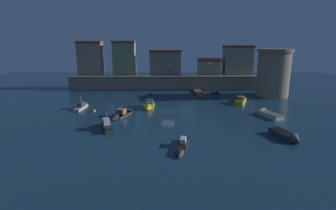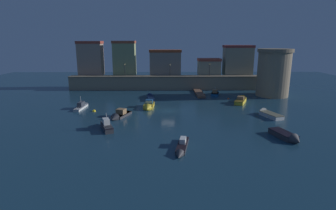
{
  "view_description": "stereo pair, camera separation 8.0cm",
  "coord_description": "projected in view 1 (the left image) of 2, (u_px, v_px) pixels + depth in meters",
  "views": [
    {
      "loc": [
        -0.65,
        -49.99,
        13.23
      ],
      "look_at": [
        0.0,
        2.6,
        0.54
      ],
      "focal_mm": 28.71,
      "sensor_mm": 36.0,
      "label": 1
    },
    {
      "loc": [
        -0.57,
        -49.99,
        13.23
      ],
      "look_at": [
        0.0,
        2.6,
        0.54
      ],
      "focal_mm": 28.71,
      "sensor_mm": 36.0,
      "label": 2
    }
  ],
  "objects": [
    {
      "name": "moored_boat_3",
      "position": [
        288.0,
        136.0,
        36.78
      ],
      "size": [
        3.13,
        5.67,
        1.7
      ],
      "rotation": [
        0.0,
        0.0,
        -1.3
      ],
      "color": "#333338",
      "rests_on": "ground"
    },
    {
      "name": "quay_wall",
      "position": [
        167.0,
        83.0,
        73.93
      ],
      "size": [
        53.2,
        3.21,
        3.77
      ],
      "color": "gray",
      "rests_on": "ground"
    },
    {
      "name": "moored_boat_1",
      "position": [
        267.0,
        114.0,
        48.22
      ],
      "size": [
        3.48,
        5.91,
        1.7
      ],
      "rotation": [
        0.0,
        0.0,
        1.9
      ],
      "color": "silver",
      "rests_on": "ground"
    },
    {
      "name": "moored_boat_0",
      "position": [
        241.0,
        100.0,
        58.94
      ],
      "size": [
        4.36,
        6.88,
        1.9
      ],
      "rotation": [
        0.0,
        0.0,
        1.15
      ],
      "color": "gold",
      "rests_on": "ground"
    },
    {
      "name": "ground_plane",
      "position": [
        168.0,
        111.0,
        51.71
      ],
      "size": [
        131.19,
        131.19,
        0.0
      ],
      "primitive_type": "plane",
      "color": "#19384C"
    },
    {
      "name": "mooring_buoy_0",
      "position": [
        94.0,
        111.0,
        51.32
      ],
      "size": [
        0.7,
        0.7,
        0.7
      ],
      "primitive_type": "sphere",
      "color": "yellow",
      "rests_on": "ground"
    },
    {
      "name": "fortress_tower",
      "position": [
        273.0,
        72.0,
        64.52
      ],
      "size": [
        8.17,
        8.17,
        11.31
      ],
      "color": "gray",
      "rests_on": "ground"
    },
    {
      "name": "moored_boat_6",
      "position": [
        182.0,
        148.0,
        33.22
      ],
      "size": [
        2.28,
        6.59,
        1.39
      ],
      "rotation": [
        0.0,
        0.0,
        -1.75
      ],
      "color": "#333338",
      "rests_on": "ground"
    },
    {
      "name": "moored_boat_8",
      "position": [
        106.0,
        125.0,
        41.24
      ],
      "size": [
        3.19,
        5.53,
        2.84
      ],
      "rotation": [
        0.0,
        0.0,
        1.96
      ],
      "color": "#333338",
      "rests_on": "ground"
    },
    {
      "name": "mooring_buoy_1",
      "position": [
        228.0,
        99.0,
        62.27
      ],
      "size": [
        0.48,
        0.48,
        0.48
      ],
      "primitive_type": "sphere",
      "color": "#EA4C19",
      "rests_on": "ground"
    },
    {
      "name": "old_town_backdrop",
      "position": [
        165.0,
        60.0,
        75.97
      ],
      "size": [
        49.23,
        4.91,
        9.59
      ],
      "color": "gray",
      "rests_on": "ground"
    },
    {
      "name": "quay_lamp_0",
      "position": [
        125.0,
        68.0,
        72.83
      ],
      "size": [
        0.32,
        0.32,
        3.3
      ],
      "color": "black",
      "rests_on": "quay_wall"
    },
    {
      "name": "quay_lamp_2",
      "position": [
        209.0,
        68.0,
        73.11
      ],
      "size": [
        0.32,
        0.32,
        3.29
      ],
      "color": "black",
      "rests_on": "quay_wall"
    },
    {
      "name": "moored_boat_5",
      "position": [
        82.0,
        106.0,
        53.99
      ],
      "size": [
        1.55,
        6.55,
        2.81
      ],
      "rotation": [
        0.0,
        0.0,
        1.5
      ],
      "color": "silver",
      "rests_on": "ground"
    },
    {
      "name": "moored_boat_9",
      "position": [
        149.0,
        106.0,
        53.53
      ],
      "size": [
        2.15,
        5.3,
        1.99
      ],
      "rotation": [
        0.0,
        0.0,
        -1.63
      ],
      "color": "gold",
      "rests_on": "ground"
    },
    {
      "name": "quay_lamp_1",
      "position": [
        170.0,
        68.0,
        73.0
      ],
      "size": [
        0.32,
        0.32,
        3.15
      ],
      "color": "black",
      "rests_on": "quay_wall"
    },
    {
      "name": "moored_boat_2",
      "position": [
        119.0,
        116.0,
        47.06
      ],
      "size": [
        3.63,
        5.85,
        2.01
      ],
      "rotation": [
        0.0,
        0.0,
        -1.93
      ],
      "color": "#333338",
      "rests_on": "ground"
    },
    {
      "name": "moored_boat_4",
      "position": [
        215.0,
        93.0,
        67.42
      ],
      "size": [
        2.72,
        4.69,
        2.53
      ],
      "rotation": [
        0.0,
        0.0,
        1.32
      ],
      "color": "#195689",
      "rests_on": "ground"
    },
    {
      "name": "pier_dock",
      "position": [
        199.0,
        93.0,
        67.89
      ],
      "size": [
        1.91,
        10.51,
        0.7
      ],
      "color": "brown",
      "rests_on": "ground"
    },
    {
      "name": "moored_boat_7",
      "position": [
        150.0,
        97.0,
        62.57
      ],
      "size": [
        2.16,
        6.56,
        1.29
      ],
      "rotation": [
        0.0,
        0.0,
        1.7
      ],
      "color": "navy",
      "rests_on": "ground"
    }
  ]
}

